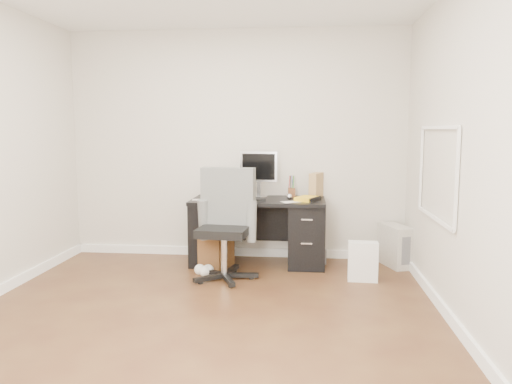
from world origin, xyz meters
TOP-DOWN VIEW (x-y plane):
  - ground at (0.00, 0.00)m, footprint 4.00×4.00m
  - room_shell at (0.03, 0.03)m, footprint 4.02×4.02m
  - desk at (0.30, 1.65)m, footprint 1.50×0.70m
  - loose_papers at (0.10, 1.60)m, footprint 1.10×0.60m
  - lcd_monitor at (0.29, 1.78)m, footprint 0.45×0.28m
  - keyboard at (0.20, 1.53)m, footprint 0.41×0.17m
  - computer_mouse at (0.65, 1.65)m, footprint 0.07×0.07m
  - travel_mug at (-0.24, 1.52)m, footprint 0.11×0.11m
  - white_binder at (-0.28, 1.80)m, footprint 0.17×0.30m
  - magazine_file at (0.95, 1.89)m, footprint 0.20×0.27m
  - pen_cup at (0.67, 1.87)m, footprint 0.11×0.11m
  - yellow_book at (0.85, 1.57)m, footprint 0.30×0.32m
  - paper_remote at (0.18, 1.35)m, footprint 0.28×0.25m
  - office_chair at (0.01, 1.02)m, footprint 0.70×0.70m
  - pc_tower at (1.85, 1.72)m, footprint 0.35×0.51m
  - shopping_bag at (1.42, 1.11)m, footprint 0.31×0.23m
  - wicker_basket at (-0.21, 1.50)m, footprint 0.47×0.47m
  - desk_printer at (0.89, 1.74)m, footprint 0.37×0.34m

SIDE VIEW (x-z plane):
  - ground at x=0.00m, z-range 0.00..0.00m
  - desk_printer at x=0.89m, z-range 0.00..0.18m
  - wicker_basket at x=-0.21m, z-range 0.00..0.37m
  - shopping_bag at x=1.42m, z-range 0.00..0.40m
  - pc_tower at x=1.85m, z-range 0.00..0.46m
  - desk at x=0.30m, z-range 0.02..0.77m
  - office_chair at x=0.01m, z-range 0.00..1.14m
  - loose_papers at x=0.10m, z-range 0.75..0.75m
  - paper_remote at x=0.18m, z-range 0.75..0.77m
  - keyboard at x=0.20m, z-range 0.75..0.77m
  - yellow_book at x=0.85m, z-range 0.75..0.80m
  - computer_mouse at x=0.65m, z-range 0.75..0.82m
  - travel_mug at x=-0.24m, z-range 0.75..0.95m
  - pen_cup at x=0.67m, z-range 0.75..1.00m
  - magazine_file at x=0.95m, z-range 0.75..1.03m
  - white_binder at x=-0.28m, z-range 0.75..1.07m
  - lcd_monitor at x=0.29m, z-range 0.75..1.29m
  - room_shell at x=0.03m, z-range 0.30..3.01m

